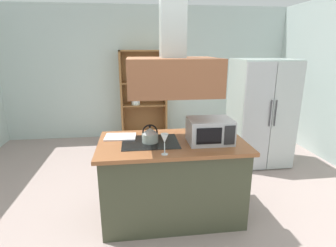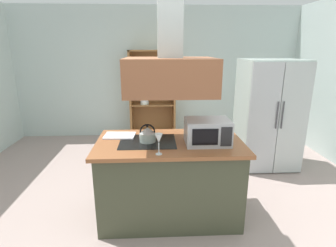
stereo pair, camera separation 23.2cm
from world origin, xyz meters
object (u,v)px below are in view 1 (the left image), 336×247
object	(u,v)px
wine_glass_on_counter	(165,139)
dish_cabinet	(144,100)
microwave	(210,131)
cutting_board	(120,137)
refrigerator	(260,113)
kettle	(150,135)

from	to	relation	value
wine_glass_on_counter	dish_cabinet	bearing A→B (deg)	91.44
microwave	cutting_board	bearing A→B (deg)	163.87
refrigerator	microwave	world-z (taller)	refrigerator
kettle	cutting_board	xyz separation A→B (m)	(-0.32, 0.19, -0.07)
microwave	dish_cabinet	bearing A→B (deg)	101.61
dish_cabinet	cutting_board	bearing A→B (deg)	-97.81
kettle	microwave	xyz separation A→B (m)	(0.63, -0.08, 0.05)
dish_cabinet	wine_glass_on_counter	xyz separation A→B (m)	(0.08, -3.16, 0.24)
wine_glass_on_counter	kettle	bearing A→B (deg)	107.78
refrigerator	dish_cabinet	size ratio (longest dim) A/B	0.93
microwave	wine_glass_on_counter	distance (m)	0.58
dish_cabinet	wine_glass_on_counter	size ratio (longest dim) A/B	8.91
kettle	microwave	distance (m)	0.64
refrigerator	wine_glass_on_counter	bearing A→B (deg)	-136.84
refrigerator	wine_glass_on_counter	xyz separation A→B (m)	(-1.77, -1.66, 0.20)
wine_glass_on_counter	microwave	bearing A→B (deg)	28.06
cutting_board	dish_cabinet	bearing A→B (deg)	82.19
microwave	wine_glass_on_counter	world-z (taller)	microwave
kettle	microwave	size ratio (longest dim) A/B	0.43
dish_cabinet	wine_glass_on_counter	bearing A→B (deg)	-88.56
kettle	wine_glass_on_counter	xyz separation A→B (m)	(0.11, -0.36, 0.07)
refrigerator	wine_glass_on_counter	distance (m)	2.43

